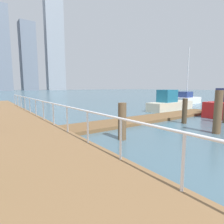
{
  "coord_description": "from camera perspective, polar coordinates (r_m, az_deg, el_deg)",
  "views": [
    {
      "loc": [
        -5.9,
        1.17,
        2.22
      ],
      "look_at": [
        -1.09,
        7.89,
        1.09
      ],
      "focal_mm": 29.17,
      "sensor_mm": 36.0,
      "label": 1
    }
  ],
  "objects": [
    {
      "name": "skyline_tower_5",
      "position": [
        155.66,
        -17.56,
        20.39
      ],
      "size": [
        13.54,
        6.44,
        74.4
      ],
      "primitive_type": "cube",
      "rotation": [
        0.0,
        0.0,
        0.0
      ],
      "color": "#8C939E",
      "rests_on": "ground_plane"
    },
    {
      "name": "floating_dock",
      "position": [
        12.88,
        12.1,
        -1.94
      ],
      "size": [
        14.04,
        2.0,
        0.18
      ],
      "primitive_type": "cube",
      "color": "brown",
      "rests_on": "ground_plane"
    },
    {
      "name": "dock_piling_1",
      "position": [
        12.05,
        21.8,
        0.31
      ],
      "size": [
        0.3,
        0.3,
        1.55
      ],
      "primitive_type": "cylinder",
      "color": "#473826",
      "rests_on": "ground_plane"
    },
    {
      "name": "ground_plane",
      "position": [
        19.86,
        -18.09,
        0.95
      ],
      "size": [
        300.0,
        300.0,
        0.0
      ],
      "primitive_type": "plane",
      "color": "#476675"
    },
    {
      "name": "skyline_tower_3",
      "position": [
        138.77,
        -31.07,
        16.61
      ],
      "size": [
        9.07,
        8.64,
        52.34
      ],
      "primitive_type": "cube",
      "rotation": [
        0.0,
        0.0,
        -0.06
      ],
      "color": "slate",
      "rests_on": "ground_plane"
    },
    {
      "name": "boardwalk_railing",
      "position": [
        8.36,
        -16.14,
        0.75
      ],
      "size": [
        0.06,
        26.24,
        1.08
      ],
      "color": "white",
      "rests_on": "boardwalk"
    },
    {
      "name": "dock_piling_0",
      "position": [
        10.01,
        30.24,
        -0.06
      ],
      "size": [
        0.36,
        0.36,
        2.08
      ],
      "primitive_type": "cylinder",
      "color": "brown",
      "rests_on": "ground_plane"
    },
    {
      "name": "dock_piling_3",
      "position": [
        7.71,
        3.2,
        -2.96
      ],
      "size": [
        0.35,
        0.35,
        1.58
      ],
      "primitive_type": "cylinder",
      "color": "brown",
      "rests_on": "ground_plane"
    },
    {
      "name": "moored_boat_4",
      "position": [
        26.64,
        22.2,
        3.78
      ],
      "size": [
        4.67,
        2.14,
        7.41
      ],
      "color": "white",
      "rests_on": "ground_plane"
    },
    {
      "name": "skyline_tower_4",
      "position": [
        147.23,
        -24.78,
        15.39
      ],
      "size": [
        10.32,
        9.36,
        47.11
      ],
      "primitive_type": "cube",
      "rotation": [
        0.0,
        0.0,
        0.02
      ],
      "color": "slate",
      "rests_on": "ground_plane"
    },
    {
      "name": "moored_boat_1",
      "position": [
        18.68,
        17.72,
        2.62
      ],
      "size": [
        6.15,
        2.08,
        1.99
      ],
      "color": "beige",
      "rests_on": "ground_plane"
    }
  ]
}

